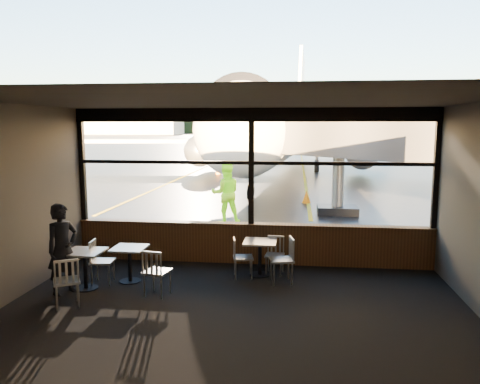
% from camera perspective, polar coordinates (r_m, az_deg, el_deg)
% --- Properties ---
extents(ground_plane, '(520.00, 520.00, 0.00)m').
position_cam_1_polar(ground_plane, '(130.35, 6.52, 6.55)').
color(ground_plane, black).
rests_on(ground_plane, ground).
extents(carpet_floor, '(8.00, 6.00, 0.01)m').
position_cam_1_polar(carpet_floor, '(8.00, -0.80, -14.72)').
color(carpet_floor, black).
rests_on(carpet_floor, ground).
extents(ceiling, '(8.00, 6.00, 0.04)m').
position_cam_1_polar(ceiling, '(7.39, -0.86, 11.11)').
color(ceiling, '#38332D').
rests_on(ceiling, ground).
extents(wall_left, '(0.04, 6.00, 3.50)m').
position_cam_1_polar(wall_left, '(8.96, -27.11, -1.55)').
color(wall_left, '#49433B').
rests_on(wall_left, ground).
extents(wall_back, '(8.00, 0.04, 3.50)m').
position_cam_1_polar(wall_back, '(4.62, -5.90, -8.98)').
color(wall_back, '#49433B').
rests_on(wall_back, ground).
extents(window_sill, '(8.00, 0.28, 0.90)m').
position_cam_1_polar(window_sill, '(10.69, 1.36, -6.36)').
color(window_sill, '#513018').
rests_on(window_sill, ground).
extents(window_header, '(8.00, 0.18, 0.30)m').
position_cam_1_polar(window_header, '(10.36, 1.42, 9.38)').
color(window_header, black).
rests_on(window_header, ground).
extents(mullion_left, '(0.12, 0.12, 2.60)m').
position_cam_1_polar(mullion_left, '(11.47, -18.68, 3.08)').
color(mullion_left, black).
rests_on(mullion_left, ground).
extents(mullion_centre, '(0.12, 0.12, 2.60)m').
position_cam_1_polar(mullion_centre, '(10.40, 1.40, 3.03)').
color(mullion_centre, black).
rests_on(mullion_centre, ground).
extents(mullion_right, '(0.12, 0.12, 2.60)m').
position_cam_1_polar(mullion_right, '(10.76, 22.84, 2.57)').
color(mullion_right, black).
rests_on(mullion_right, ground).
extents(window_transom, '(8.00, 0.10, 0.08)m').
position_cam_1_polar(window_transom, '(10.39, 1.40, 3.58)').
color(window_transom, black).
rests_on(window_transom, ground).
extents(airliner, '(32.53, 37.94, 10.87)m').
position_cam_1_polar(airliner, '(31.88, 5.29, 12.15)').
color(airliner, white).
rests_on(airliner, ground_plane).
extents(jet_bridge, '(8.43, 10.31, 4.50)m').
position_cam_1_polar(jet_bridge, '(16.05, 16.30, 4.63)').
color(jet_bridge, '#2D2D30').
rests_on(jet_bridge, ground_plane).
extents(cafe_table_near, '(0.67, 0.67, 0.74)m').
position_cam_1_polar(cafe_table_near, '(9.86, 2.44, -8.08)').
color(cafe_table_near, '#9D9790').
rests_on(cafe_table_near, carpet_floor).
extents(cafe_table_mid, '(0.65, 0.65, 0.71)m').
position_cam_1_polar(cafe_table_mid, '(9.72, -13.28, -8.61)').
color(cafe_table_mid, '#A59F98').
rests_on(cafe_table_mid, carpet_floor).
extents(cafe_table_left, '(0.68, 0.68, 0.75)m').
position_cam_1_polar(cafe_table_left, '(9.53, -18.33, -9.02)').
color(cafe_table_left, '#9F9B92').
rests_on(cafe_table_left, carpet_floor).
extents(chair_near_e, '(0.61, 0.61, 0.93)m').
position_cam_1_polar(chair_near_e, '(9.41, 5.08, -8.29)').
color(chair_near_e, '#BBB6A9').
rests_on(chair_near_e, carpet_floor).
extents(chair_near_w, '(0.54, 0.54, 0.84)m').
position_cam_1_polar(chair_near_w, '(9.69, 0.38, -8.04)').
color(chair_near_w, beige).
rests_on(chair_near_w, carpet_floor).
extents(chair_near_n, '(0.48, 0.48, 0.80)m').
position_cam_1_polar(chair_near_n, '(9.95, 4.24, -7.76)').
color(chair_near_n, '#AAA59A').
rests_on(chair_near_n, carpet_floor).
extents(chair_mid_s, '(0.58, 0.58, 0.90)m').
position_cam_1_polar(chair_mid_s, '(8.83, -10.07, -9.60)').
color(chair_mid_s, '#BAB4A8').
rests_on(chair_mid_s, carpet_floor).
extents(chair_mid_w, '(0.53, 0.53, 0.88)m').
position_cam_1_polar(chair_mid_w, '(9.74, -16.40, -8.17)').
color(chair_mid_w, beige).
rests_on(chair_mid_w, carpet_floor).
extents(chair_left_s, '(0.67, 0.67, 0.90)m').
position_cam_1_polar(chair_left_s, '(8.73, -20.38, -10.19)').
color(chair_left_s, beige).
rests_on(chair_left_s, carpet_floor).
extents(passenger, '(0.67, 0.74, 1.70)m').
position_cam_1_polar(passenger, '(9.30, -20.82, -6.52)').
color(passenger, black).
rests_on(passenger, carpet_floor).
extents(ground_crew, '(1.11, 0.96, 1.94)m').
position_cam_1_polar(ground_crew, '(15.03, -1.74, -0.17)').
color(ground_crew, '#BFF219').
rests_on(ground_crew, ground_plane).
extents(cone_nose, '(0.36, 0.36, 0.50)m').
position_cam_1_polar(cone_nose, '(19.30, 8.10, -0.58)').
color(cone_nose, '#FB5007').
rests_on(cone_nose, ground_plane).
extents(cone_wing, '(0.34, 0.34, 0.47)m').
position_cam_1_polar(cone_wing, '(30.69, -2.71, 2.61)').
color(cone_wing, '#E75907').
rests_on(cone_wing, ground_plane).
extents(hangar_left, '(45.00, 18.00, 11.00)m').
position_cam_1_polar(hangar_left, '(203.14, -13.69, 8.42)').
color(hangar_left, silver).
rests_on(hangar_left, ground_plane).
extents(hangar_mid, '(38.00, 15.00, 10.00)m').
position_cam_1_polar(hangar_mid, '(195.32, 6.70, 8.47)').
color(hangar_mid, silver).
rests_on(hangar_mid, ground_plane).
extents(hangar_right, '(50.00, 20.00, 12.00)m').
position_cam_1_polar(hangar_right, '(197.36, 24.57, 8.10)').
color(hangar_right, silver).
rests_on(hangar_right, ground_plane).
extents(fuel_tank_a, '(8.00, 8.00, 6.00)m').
position_cam_1_polar(fuel_tank_a, '(194.79, -2.26, 7.93)').
color(fuel_tank_a, silver).
rests_on(fuel_tank_a, ground_plane).
extents(fuel_tank_b, '(8.00, 8.00, 6.00)m').
position_cam_1_polar(fuel_tank_b, '(193.45, 0.69, 7.94)').
color(fuel_tank_b, silver).
rests_on(fuel_tank_b, ground_plane).
extents(fuel_tank_c, '(8.00, 8.00, 6.00)m').
position_cam_1_polar(fuel_tank_c, '(192.62, 3.68, 7.92)').
color(fuel_tank_c, silver).
rests_on(fuel_tank_c, ground_plane).
extents(treeline, '(360.00, 3.00, 12.00)m').
position_cam_1_polar(treeline, '(220.33, 6.73, 8.67)').
color(treeline, black).
rests_on(treeline, ground_plane).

